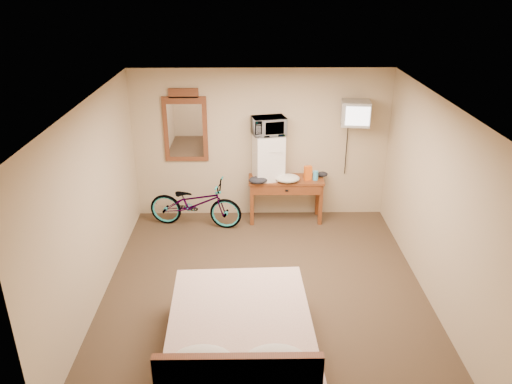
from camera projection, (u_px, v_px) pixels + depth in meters
room at (265, 204)px, 6.12m from camera, size 4.60×4.64×2.50m
desk at (286, 187)px, 8.21m from camera, size 1.23×0.49×0.75m
mini_fridge at (268, 157)px, 8.06m from camera, size 0.53×0.52×0.74m
microwave at (269, 126)px, 7.85m from camera, size 0.58×0.45×0.29m
snack_bag at (308, 173)px, 8.09m from camera, size 0.13×0.10×0.24m
blue_cup at (316, 176)px, 8.10m from camera, size 0.09×0.09×0.15m
cloth_cream at (287, 178)px, 8.03m from camera, size 0.40×0.31×0.12m
cloth_dark_a at (258, 180)px, 7.98m from camera, size 0.30×0.22×0.11m
cloth_dark_b at (322, 174)px, 8.25m from camera, size 0.18×0.14×0.08m
crt_television at (355, 113)px, 7.74m from camera, size 0.48×0.58×0.38m
wall_mirror at (185, 127)px, 8.05m from camera, size 0.71×0.04×1.21m
bicycle at (195, 203)px, 8.13m from camera, size 1.60×0.79×0.81m
bed at (240, 342)px, 5.24m from camera, size 1.57×2.03×0.90m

